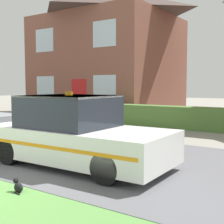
# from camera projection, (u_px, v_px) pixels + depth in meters

# --- Properties ---
(road_strip) EXTENTS (28.00, 5.26, 0.01)m
(road_strip) POSITION_uv_depth(u_px,v_px,m) (73.00, 152.00, 8.31)
(road_strip) COLOR #5B5B60
(road_strip) RESTS_ON ground
(garden_hedge) EXTENTS (8.09, 0.79, 0.91)m
(garden_hedge) POSITION_uv_depth(u_px,v_px,m) (189.00, 118.00, 12.59)
(garden_hedge) COLOR #4C7233
(garden_hedge) RESTS_ON ground
(police_car) EXTENTS (4.28, 1.93, 1.63)m
(police_car) POSITION_uv_depth(u_px,v_px,m) (75.00, 133.00, 6.94)
(police_car) COLOR black
(police_car) RESTS_ON road_strip
(cat) EXTENTS (0.26, 0.18, 0.24)m
(cat) POSITION_uv_depth(u_px,v_px,m) (18.00, 186.00, 5.20)
(cat) COLOR black
(cat) RESTS_ON ground
(house_left) EXTENTS (8.04, 7.09, 7.69)m
(house_left) POSITION_uv_depth(u_px,v_px,m) (108.00, 51.00, 19.44)
(house_left) COLOR brown
(house_left) RESTS_ON ground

